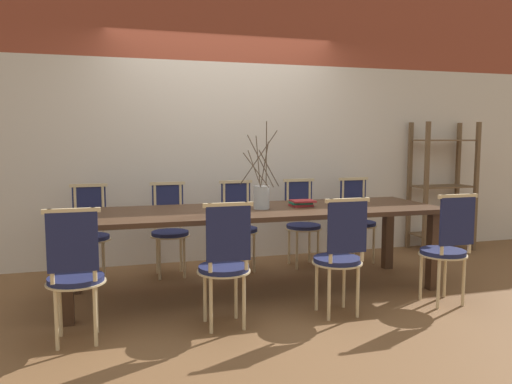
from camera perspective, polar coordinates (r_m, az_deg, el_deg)
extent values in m
plane|color=brown|center=(4.57, 0.00, -11.27)|extent=(16.00, 16.00, 0.00)
cube|color=beige|center=(5.62, -3.67, 3.41)|extent=(12.00, 0.06, 2.20)
cube|color=brown|center=(5.77, -3.78, 19.49)|extent=(12.00, 0.06, 1.00)
cube|color=#422B1C|center=(4.41, 0.00, -2.20)|extent=(3.32, 0.98, 0.04)
cube|color=#422B1C|center=(3.95, -20.85, -9.13)|extent=(0.09, 0.09, 0.71)
cube|color=#422B1C|center=(4.81, 19.59, -6.38)|extent=(0.09, 0.09, 0.71)
cube|color=#422B1C|center=(4.70, -20.08, -6.69)|extent=(0.09, 0.09, 0.71)
cube|color=#422B1C|center=(5.44, 14.82, -4.80)|extent=(0.09, 0.09, 0.71)
cylinder|color=#1E234C|center=(3.59, -19.89, -9.31)|extent=(0.37, 0.37, 0.04)
cylinder|color=beige|center=(3.60, -19.87, -9.67)|extent=(0.39, 0.39, 0.01)
cylinder|color=beige|center=(3.78, -21.49, -12.16)|extent=(0.03, 0.03, 0.41)
cylinder|color=beige|center=(3.76, -17.79, -12.10)|extent=(0.03, 0.03, 0.41)
cylinder|color=beige|center=(3.56, -21.85, -13.34)|extent=(0.03, 0.03, 0.41)
cylinder|color=beige|center=(3.54, -17.90, -13.29)|extent=(0.03, 0.03, 0.41)
cylinder|color=beige|center=(3.39, -22.39, -5.83)|extent=(0.03, 0.03, 0.48)
cylinder|color=beige|center=(3.37, -18.03, -5.74)|extent=(0.03, 0.03, 0.48)
cube|color=#1E234C|center=(3.37, -20.24, -5.41)|extent=(0.31, 0.02, 0.38)
cube|color=beige|center=(3.34, -20.36, -2.02)|extent=(0.35, 0.03, 0.03)
cylinder|color=#1E234C|center=(3.66, -3.71, -8.65)|extent=(0.37, 0.37, 0.04)
cylinder|color=beige|center=(3.67, -3.71, -9.01)|extent=(0.39, 0.39, 0.01)
cylinder|color=beige|center=(3.82, -5.86, -11.58)|extent=(0.03, 0.03, 0.41)
cylinder|color=beige|center=(3.86, -2.31, -11.33)|extent=(0.03, 0.03, 0.41)
cylinder|color=beige|center=(3.59, -5.17, -12.71)|extent=(0.03, 0.03, 0.41)
cylinder|color=beige|center=(3.64, -1.39, -12.42)|extent=(0.03, 0.03, 0.41)
cylinder|color=beige|center=(3.43, -5.28, -5.27)|extent=(0.03, 0.03, 0.48)
cylinder|color=beige|center=(3.49, -1.11, -5.06)|extent=(0.03, 0.03, 0.48)
cube|color=#1E234C|center=(3.45, -3.16, -4.79)|extent=(0.31, 0.02, 0.38)
cube|color=beige|center=(3.42, -3.20, -1.47)|extent=(0.35, 0.03, 0.03)
cylinder|color=#1E234C|center=(3.95, 9.26, -7.63)|extent=(0.37, 0.37, 0.04)
cylinder|color=beige|center=(3.95, 9.26, -7.97)|extent=(0.39, 0.39, 0.01)
cylinder|color=beige|center=(4.06, 6.93, -10.48)|extent=(0.03, 0.03, 0.41)
cylinder|color=beige|center=(4.16, 10.00, -10.14)|extent=(0.03, 0.03, 0.41)
cylinder|color=beige|center=(3.86, 8.34, -11.43)|extent=(0.03, 0.03, 0.41)
cylinder|color=beige|center=(3.96, 11.55, -11.03)|extent=(0.03, 0.03, 0.41)
cylinder|color=beige|center=(3.70, 8.56, -4.47)|extent=(0.03, 0.03, 0.48)
cylinder|color=beige|center=(3.82, 12.08, -4.22)|extent=(0.03, 0.03, 0.48)
cube|color=#1E234C|center=(3.75, 10.39, -4.00)|extent=(0.31, 0.02, 0.38)
cube|color=beige|center=(3.72, 10.42, -0.94)|extent=(0.35, 0.03, 0.03)
cylinder|color=#1E234C|center=(4.43, 20.58, -6.42)|extent=(0.37, 0.37, 0.04)
cylinder|color=beige|center=(4.44, 20.56, -6.72)|extent=(0.39, 0.39, 0.01)
cylinder|color=beige|center=(4.51, 18.32, -9.06)|extent=(0.03, 0.03, 0.41)
cylinder|color=beige|center=(4.65, 20.78, -8.71)|extent=(0.03, 0.03, 0.41)
cylinder|color=beige|center=(4.33, 20.13, -9.79)|extent=(0.03, 0.03, 0.41)
cylinder|color=beige|center=(4.47, 22.63, -9.38)|extent=(0.03, 0.03, 0.41)
cylinder|color=beige|center=(4.19, 20.57, -3.56)|extent=(0.03, 0.03, 0.48)
cylinder|color=beige|center=(4.35, 23.29, -3.33)|extent=(0.03, 0.03, 0.48)
cube|color=#1E234C|center=(4.26, 22.01, -3.14)|extent=(0.31, 0.02, 0.38)
cube|color=beige|center=(4.24, 22.08, -0.44)|extent=(0.35, 0.03, 0.03)
cylinder|color=#1E234C|center=(5.01, -18.47, -4.93)|extent=(0.37, 0.37, 0.04)
cylinder|color=beige|center=(5.01, -18.47, -5.20)|extent=(0.39, 0.39, 0.01)
cylinder|color=beige|center=(4.94, -17.05, -7.72)|extent=(0.03, 0.03, 0.41)
cylinder|color=beige|center=(4.95, -19.83, -7.79)|extent=(0.03, 0.03, 0.41)
cylinder|color=beige|center=(5.17, -17.01, -7.10)|extent=(0.03, 0.03, 0.41)
cylinder|color=beige|center=(5.18, -19.67, -7.16)|extent=(0.03, 0.03, 0.41)
cylinder|color=beige|center=(5.12, -17.07, -1.74)|extent=(0.03, 0.03, 0.48)
cylinder|color=beige|center=(5.13, -19.94, -1.82)|extent=(0.03, 0.03, 0.48)
cube|color=#1E234C|center=(5.12, -18.51, -1.51)|extent=(0.31, 0.02, 0.38)
cube|color=beige|center=(5.10, -18.59, 0.72)|extent=(0.35, 0.03, 0.03)
cylinder|color=#1E234C|center=(5.03, -9.79, -4.65)|extent=(0.37, 0.37, 0.04)
cylinder|color=beige|center=(5.04, -9.79, -4.92)|extent=(0.39, 0.39, 0.01)
cylinder|color=beige|center=(4.98, -8.21, -7.39)|extent=(0.03, 0.03, 0.41)
cylinder|color=beige|center=(4.95, -10.97, -7.51)|extent=(0.03, 0.03, 0.41)
cylinder|color=beige|center=(5.21, -8.58, -6.79)|extent=(0.03, 0.03, 0.41)
cylinder|color=beige|center=(5.18, -11.21, -6.91)|extent=(0.03, 0.03, 0.41)
cylinder|color=beige|center=(5.16, -8.62, -1.47)|extent=(0.03, 0.03, 0.48)
cylinder|color=beige|center=(5.13, -11.46, -1.57)|extent=(0.03, 0.03, 0.48)
cube|color=#1E234C|center=(5.15, -10.05, -1.25)|extent=(0.31, 0.02, 0.38)
cube|color=beige|center=(5.12, -10.08, 0.97)|extent=(0.35, 0.03, 0.03)
cylinder|color=#1E234C|center=(5.16, -1.88, -4.31)|extent=(0.37, 0.37, 0.04)
cylinder|color=beige|center=(5.16, -1.88, -4.56)|extent=(0.39, 0.39, 0.01)
cylinder|color=beige|center=(5.12, -0.24, -6.95)|extent=(0.03, 0.03, 0.41)
cylinder|color=beige|center=(5.06, -2.86, -7.11)|extent=(0.03, 0.03, 0.41)
cylinder|color=beige|center=(5.35, -0.94, -6.39)|extent=(0.03, 0.03, 0.41)
cylinder|color=beige|center=(5.29, -3.45, -6.54)|extent=(0.03, 0.03, 0.41)
cylinder|color=beige|center=(5.30, -0.96, -1.21)|extent=(0.03, 0.03, 0.48)
cylinder|color=beige|center=(5.24, -3.67, -1.30)|extent=(0.03, 0.03, 0.48)
cube|color=#1E234C|center=(5.27, -2.32, -0.99)|extent=(0.31, 0.02, 0.38)
cube|color=beige|center=(5.24, -2.32, 1.18)|extent=(0.35, 0.03, 0.03)
cylinder|color=#1E234C|center=(5.37, 5.45, -3.91)|extent=(0.37, 0.37, 0.04)
cylinder|color=beige|center=(5.38, 5.45, -4.16)|extent=(0.39, 0.39, 0.01)
cylinder|color=beige|center=(5.35, 7.09, -6.42)|extent=(0.03, 0.03, 0.41)
cylinder|color=beige|center=(5.27, 4.69, -6.61)|extent=(0.03, 0.03, 0.41)
cylinder|color=beige|center=(5.57, 6.12, -5.92)|extent=(0.03, 0.03, 0.41)
cylinder|color=beige|center=(5.48, 3.80, -6.09)|extent=(0.03, 0.03, 0.41)
cylinder|color=beige|center=(5.52, 6.12, -0.94)|extent=(0.03, 0.03, 0.48)
cylinder|color=beige|center=(5.43, 3.62, -1.04)|extent=(0.03, 0.03, 0.48)
cube|color=#1E234C|center=(5.48, 4.86, -0.73)|extent=(0.31, 0.02, 0.38)
cube|color=beige|center=(5.45, 4.90, 1.35)|extent=(0.35, 0.03, 0.03)
cylinder|color=#1E234C|center=(5.65, 11.70, -3.52)|extent=(0.37, 0.37, 0.04)
cylinder|color=beige|center=(5.65, 11.69, -3.76)|extent=(0.39, 0.39, 0.01)
cylinder|color=beige|center=(5.64, 13.29, -5.89)|extent=(0.03, 0.03, 0.41)
cylinder|color=beige|center=(5.53, 11.13, -6.09)|extent=(0.03, 0.03, 0.41)
cylinder|color=beige|center=(5.84, 12.14, -5.45)|extent=(0.03, 0.03, 0.41)
cylinder|color=beige|center=(5.74, 10.03, -5.62)|extent=(0.03, 0.03, 0.41)
cylinder|color=beige|center=(5.81, 12.16, -0.70)|extent=(0.03, 0.03, 0.48)
cylinder|color=beige|center=(5.69, 9.88, -0.79)|extent=(0.03, 0.03, 0.48)
cube|color=#1E234C|center=(5.75, 11.01, -0.51)|extent=(0.31, 0.02, 0.38)
cube|color=beige|center=(5.72, 11.08, 1.49)|extent=(0.35, 0.03, 0.03)
cylinder|color=#B2BCC1|center=(4.39, 0.64, -0.62)|extent=(0.14, 0.14, 0.20)
cylinder|color=#473828|center=(4.25, 0.53, 3.55)|extent=(0.22, 0.09, 0.45)
cylinder|color=#473828|center=(4.31, -0.18, 2.69)|extent=(0.08, 0.16, 0.31)
cylinder|color=#473828|center=(4.35, 0.24, 3.56)|extent=(0.03, 0.08, 0.44)
cylinder|color=#473828|center=(4.53, 0.32, 3.97)|extent=(0.34, 0.06, 0.49)
cylinder|color=#473828|center=(4.40, 1.00, 3.25)|extent=(0.06, 0.08, 0.39)
cylinder|color=#473828|center=(4.37, 1.19, 4.39)|extent=(0.03, 0.09, 0.56)
cylinder|color=#473828|center=(4.26, 0.01, 2.52)|extent=(0.19, 0.16, 0.30)
cylinder|color=#473828|center=(4.28, 1.50, 2.71)|extent=(0.21, 0.08, 0.32)
cube|color=maroon|center=(4.59, 5.16, -1.51)|extent=(0.20, 0.17, 0.02)
cube|color=#1E6B4C|center=(4.58, 5.12, -1.24)|extent=(0.19, 0.15, 0.02)
cube|color=maroon|center=(4.58, 5.38, -1.03)|extent=(0.21, 0.19, 0.01)
cube|color=brown|center=(6.19, 18.86, 0.38)|extent=(0.04, 0.04, 1.56)
cube|color=brown|center=(6.62, 23.85, 0.54)|extent=(0.04, 0.04, 1.56)
cube|color=brown|center=(6.47, 17.12, 0.68)|extent=(0.04, 0.04, 1.56)
cube|color=brown|center=(6.88, 22.01, 0.81)|extent=(0.04, 0.04, 1.56)
cube|color=brown|center=(6.61, 20.33, -4.52)|extent=(0.70, 0.35, 0.02)
cube|color=brown|center=(6.53, 20.52, 0.61)|extent=(0.70, 0.35, 0.02)
cube|color=brown|center=(6.51, 20.70, 5.55)|extent=(0.70, 0.35, 0.02)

